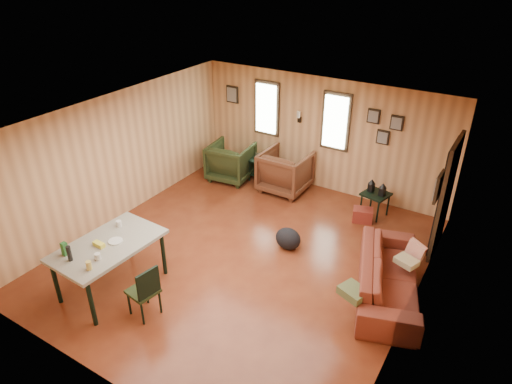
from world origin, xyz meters
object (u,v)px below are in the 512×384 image
side_table (376,192)px  recliner_brown (285,170)px  recliner_green (231,160)px  dining_table (107,248)px  sofa (390,270)px  end_table (261,166)px

side_table → recliner_brown: bearing=179.8°
recliner_green → dining_table: 4.09m
side_table → dining_table: 4.98m
side_table → dining_table: bearing=-122.9°
sofa → recliner_green: recliner_green is taller
recliner_brown → dining_table: dining_table is taller
sofa → dining_table: 4.19m
dining_table → sofa: bearing=32.8°
recliner_green → side_table: size_ratio=1.23×
recliner_brown → side_table: size_ratio=1.31×
recliner_brown → side_table: (1.97, -0.01, 0.02)m
recliner_brown → dining_table: size_ratio=0.60×
recliner_green → dining_table: bearing=90.8°
recliner_green → end_table: size_ratio=1.46×
side_table → end_table: bearing=176.6°
sofa → recliner_brown: recliner_brown is taller
sofa → dining_table: bearing=102.2°
end_table → side_table: side_table is taller
end_table → recliner_green: bearing=-154.3°
recliner_brown → dining_table: (-0.73, -4.19, 0.25)m
recliner_brown → end_table: 0.71m
recliner_brown → end_table: size_ratio=1.56×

